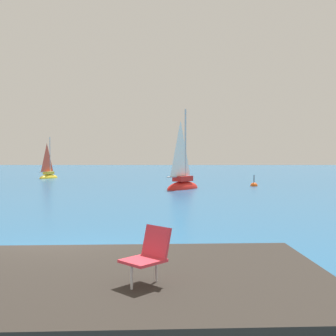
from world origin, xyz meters
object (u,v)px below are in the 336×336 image
(sailboat_far, at_px, (49,176))
(marker_buoy, at_px, (254,186))
(beach_chair, at_px, (149,253))
(sailboat_near, at_px, (183,184))

(sailboat_far, distance_m, marker_buoy, 20.97)
(beach_chair, bearing_deg, marker_buoy, -150.69)
(marker_buoy, bearing_deg, beach_chair, -104.65)
(sailboat_far, relative_size, marker_buoy, 4.01)
(sailboat_near, bearing_deg, sailboat_far, 85.35)
(sailboat_far, bearing_deg, sailboat_near, -105.76)
(beach_chair, bearing_deg, sailboat_far, -118.09)
(beach_chair, xyz_separation_m, marker_buoy, (6.83, 26.11, -1.11))
(sailboat_near, height_order, marker_buoy, sailboat_near)
(sailboat_near, xyz_separation_m, sailboat_far, (-12.96, 12.52, -0.09))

